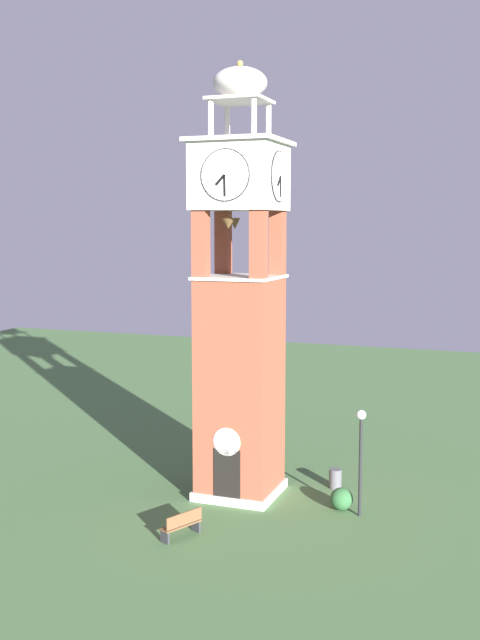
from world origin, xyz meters
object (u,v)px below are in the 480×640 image
clock_tower (240,319)px  trash_bin (335,479)px  lamp_post (361,443)px  park_bench (182,524)px

clock_tower → trash_bin: size_ratio=21.28×
lamp_post → trash_bin: 3.95m
trash_bin → clock_tower: bearing=-149.7°
park_bench → trash_bin: bearing=61.3°
clock_tower → lamp_post: size_ratio=4.20×
clock_tower → park_bench: 8.27m
lamp_post → trash_bin: lamp_post is taller
park_bench → trash_bin: park_bench is taller
clock_tower → lamp_post: bearing=-7.9°
park_bench → lamp_post: lamp_post is taller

